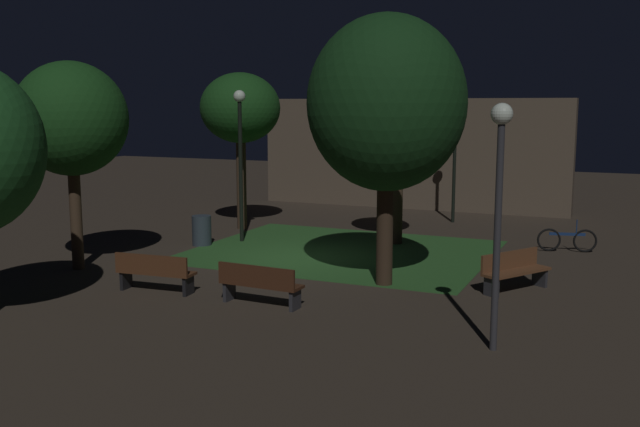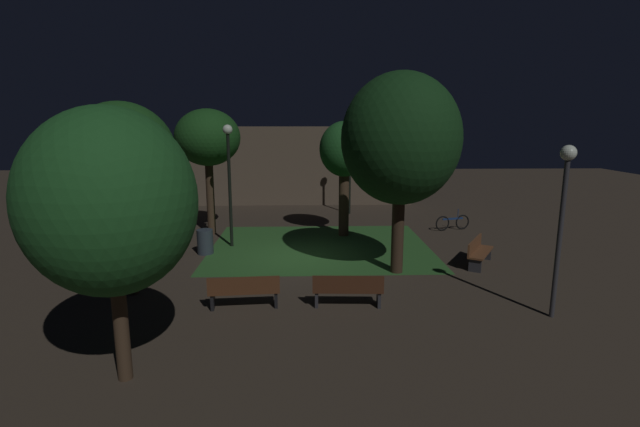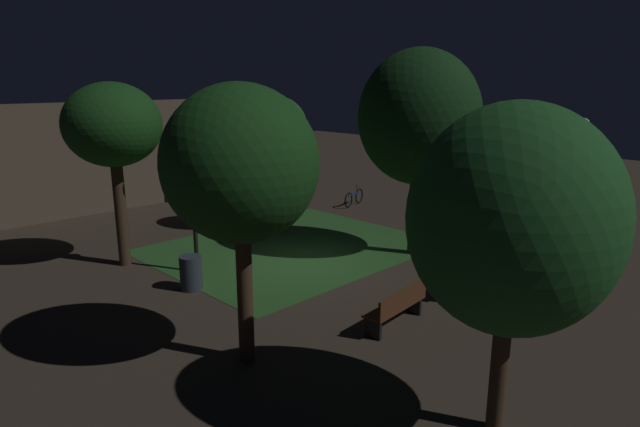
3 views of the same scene
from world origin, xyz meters
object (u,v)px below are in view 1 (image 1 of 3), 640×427
(tree_tall_center, at_px, (71,120))
(tree_back_left, at_px, (240,109))
(bench_front_left, at_px, (514,270))
(lamp_post_plaza_east, at_px, (499,183))
(bench_corner, at_px, (154,271))
(trash_bin, at_px, (202,230))
(tree_left_canopy, at_px, (397,128))
(lamp_post_path_center, at_px, (240,140))
(bicycle, at_px, (567,240))
(tree_right_canopy, at_px, (386,104))
(bench_path_side, at_px, (259,283))
(lamp_post_near_wall, at_px, (455,139))

(tree_tall_center, distance_m, tree_back_left, 6.95)
(bench_front_left, height_order, lamp_post_plaza_east, lamp_post_plaza_east)
(bench_front_left, distance_m, lamp_post_plaza_east, 4.79)
(bench_corner, xyz_separation_m, bench_front_left, (7.28, 3.38, 0.00))
(bench_front_left, relative_size, tree_back_left, 0.34)
(tree_back_left, distance_m, trash_bin, 4.66)
(tree_tall_center, relative_size, tree_left_canopy, 1.11)
(lamp_post_path_center, relative_size, bicycle, 2.84)
(tree_left_canopy, relative_size, lamp_post_plaza_east, 1.13)
(tree_tall_center, bearing_deg, tree_right_canopy, 11.84)
(lamp_post_plaza_east, height_order, bicycle, lamp_post_plaza_east)
(bench_front_left, relative_size, tree_left_canopy, 0.38)
(trash_bin, bearing_deg, tree_left_canopy, 26.21)
(lamp_post_path_center, bearing_deg, tree_right_canopy, -29.95)
(bench_corner, bearing_deg, bench_front_left, 24.91)
(bench_path_side, distance_m, bicycle, 9.94)
(bench_corner, height_order, tree_tall_center, tree_tall_center)
(bench_path_side, bearing_deg, bench_front_left, 36.08)
(bench_front_left, bearing_deg, trash_bin, 170.02)
(bench_corner, distance_m, tree_back_left, 9.08)
(bench_front_left, height_order, lamp_post_near_wall, lamp_post_near_wall)
(bench_corner, relative_size, tree_tall_center, 0.35)
(tree_left_canopy, bearing_deg, tree_back_left, 175.30)
(bench_corner, relative_size, bicycle, 1.14)
(bench_corner, distance_m, tree_left_canopy, 8.73)
(bench_path_side, height_order, trash_bin, trash_bin)
(lamp_post_plaza_east, bearing_deg, lamp_post_near_wall, 106.11)
(bench_front_left, distance_m, tree_tall_center, 11.22)
(bench_path_side, height_order, lamp_post_plaza_east, lamp_post_plaza_east)
(lamp_post_path_center, bearing_deg, lamp_post_plaza_east, -37.54)
(lamp_post_near_wall, bearing_deg, lamp_post_path_center, -129.52)
(trash_bin, bearing_deg, lamp_post_near_wall, 50.60)
(tree_left_canopy, xyz_separation_m, lamp_post_path_center, (-4.40, -1.56, -0.36))
(bicycle, bearing_deg, lamp_post_plaza_east, -92.69)
(tree_back_left, bearing_deg, bicycle, 1.85)
(tree_back_left, bearing_deg, lamp_post_path_center, -60.38)
(tree_right_canopy, height_order, lamp_post_near_wall, tree_right_canopy)
(bench_corner, height_order, bench_path_side, same)
(tree_right_canopy, distance_m, lamp_post_path_center, 6.64)
(bench_front_left, xyz_separation_m, lamp_post_plaza_east, (0.29, -4.14, 2.38))
(tree_tall_center, distance_m, tree_right_canopy, 7.83)
(tree_right_canopy, distance_m, bicycle, 7.67)
(tree_tall_center, bearing_deg, tree_back_left, 83.18)
(bench_path_side, height_order, bench_front_left, same)
(bench_front_left, xyz_separation_m, tree_back_left, (-9.67, 4.65, 3.50))
(tree_back_left, xyz_separation_m, lamp_post_near_wall, (6.23, 4.14, -1.04))
(tree_back_left, height_order, tree_right_canopy, tree_right_canopy)
(tree_right_canopy, bearing_deg, lamp_post_near_wall, 93.64)
(bench_front_left, bearing_deg, bench_corner, -155.09)
(bicycle, bearing_deg, tree_left_canopy, -170.71)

